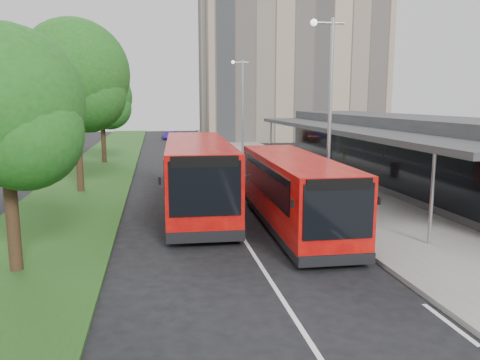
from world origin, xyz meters
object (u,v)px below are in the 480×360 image
Objects in this scene: lamp_post_near at (328,104)px; bollard at (257,155)px; litter_bin at (297,172)px; tree_mid at (75,82)px; car_near at (197,137)px; tree_far at (101,101)px; bus_main at (293,192)px; car_far at (170,135)px; lamp_post_far at (242,102)px; tree_near at (4,115)px; bus_second at (198,175)px.

bollard is (0.68, 17.16, -4.06)m from lamp_post_near.
tree_mid is at bearing -175.74° from litter_bin.
lamp_post_near is 35.37m from car_near.
bus_main is (9.16, -20.81, -3.40)m from tree_far.
bollard is (11.81, -1.89, -4.16)m from tree_far.
tree_far is at bearing 120.29° from lamp_post_near.
lamp_post_near is at bearing -32.36° from tree_mid.
tree_far reaches higher than bus_main.
tree_far is 2.37× the size of car_far.
lamp_post_far reaches higher than car_far.
tree_mid reaches higher than bus_main.
car_far is (-2.85, 6.05, -0.16)m from car_near.
tree_near is at bearing -114.04° from lamp_post_far.
bus_main is at bearing -107.84° from litter_bin.
tree_mid is at bearing 137.58° from bus_main.
tree_far is at bearing -121.89° from car_near.
tree_far is 23.21m from car_far.
bus_main is 3.12× the size of car_far.
tree_mid is at bearing 147.64° from lamp_post_near.
bus_main is at bearing -95.17° from lamp_post_far.
tree_near is 0.77× the size of tree_mid.
bollard is 0.32× the size of car_far.
tree_mid is at bearing 139.73° from bus_second.
lamp_post_near is 6.39m from bus_second.
lamp_post_near is 17.65m from bollard.
lamp_post_far is at bearing 86.31° from bus_main.
bollard is 0.25× the size of car_near.
tree_near is at bearing -133.58° from litter_bin.
tree_far is 22.06m from lamp_post_near.
lamp_post_far reaches higher than tree_near.
lamp_post_far is at bearing 76.25° from bus_second.
lamp_post_far is 2.54× the size of car_far.
bus_main is (-1.97, -1.76, -3.30)m from lamp_post_near.
lamp_post_near is at bearing -59.05° from car_far.
bus_main reaches higher than litter_bin.
tree_far reaches higher than litter_bin.
tree_near is 27.32m from lamp_post_far.
tree_far is at bearing -175.13° from lamp_post_far.
lamp_post_far is 22.16m from car_far.
tree_far is 22.99m from bus_main.
bus_main is at bearing -43.90° from tree_mid.
lamp_post_far is at bearing 49.32° from tree_mid.
lamp_post_near is at bearing 43.32° from bus_main.
car_near is (8.67, 40.00, -3.80)m from tree_near.
bus_main is 9.69× the size of bollard.
lamp_post_near is 8.41× the size of litter_bin.
tree_far is 7.84× the size of litter_bin.
lamp_post_near is (11.13, -19.05, -0.10)m from tree_far.
tree_mid is 13.38m from litter_bin.
bollard is (-0.48, 9.20, 0.03)m from litter_bin.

